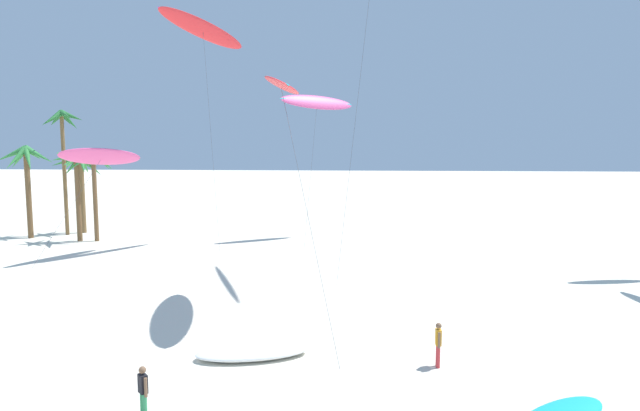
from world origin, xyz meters
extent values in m
cylinder|color=brown|center=(-22.14, 42.77, 3.72)|extent=(0.44, 0.44, 7.44)
cone|color=#33843D|center=(-21.02, 42.68, 6.89)|extent=(2.52, 0.75, 1.60)
cone|color=#33843D|center=(-21.50, 43.64, 6.82)|extent=(1.90, 2.30, 1.72)
cone|color=#33843D|center=(-22.20, 43.92, 6.95)|extent=(0.69, 2.54, 1.48)
cone|color=#33843D|center=(-23.00, 43.14, 6.62)|extent=(2.29, 1.40, 2.06)
cone|color=#33843D|center=(-23.18, 42.34, 6.92)|extent=(2.52, 1.47, 1.55)
cone|color=#33843D|center=(-22.44, 41.87, 6.64)|extent=(1.26, 2.33, 2.03)
cone|color=#33843D|center=(-21.56, 42.07, 6.59)|extent=(1.83, 2.05, 2.11)
cylinder|color=brown|center=(-19.91, 44.54, 5.19)|extent=(0.32, 0.32, 10.39)
cone|color=#23662D|center=(-19.03, 44.59, 10.08)|extent=(1.98, 0.66, 1.14)
cone|color=#23662D|center=(-19.56, 45.12, 9.74)|extent=(1.38, 1.78, 1.70)
cone|color=#23662D|center=(-19.98, 45.36, 9.94)|extent=(0.72, 1.95, 1.39)
cone|color=#23662D|center=(-20.61, 44.91, 9.87)|extent=(1.92, 1.37, 1.50)
cone|color=#23662D|center=(-20.53, 44.08, 9.86)|extent=(1.83, 1.57, 1.52)
cone|color=#23662D|center=(-20.12, 43.73, 9.98)|extent=(1.02, 2.01, 1.33)
cone|color=#23662D|center=(-19.26, 43.89, 10.21)|extent=(1.77, 1.77, 0.91)
cylinder|color=brown|center=(-19.00, 45.68, 3.34)|extent=(0.41, 0.41, 6.68)
cone|color=#33843D|center=(-18.07, 45.57, 5.89)|extent=(2.28, 0.80, 2.00)
cone|color=#33843D|center=(-18.27, 46.58, 6.28)|extent=(2.01, 2.29, 1.33)
cone|color=#33843D|center=(-19.13, 46.61, 5.90)|extent=(0.88, 2.30, 2.00)
cone|color=#33843D|center=(-19.88, 45.92, 5.86)|extent=(2.27, 1.13, 2.05)
cone|color=#33843D|center=(-20.01, 45.10, 6.31)|extent=(2.45, 1.73, 1.28)
cone|color=#33843D|center=(-19.21, 44.52, 6.33)|extent=(1.01, 2.57, 1.22)
cone|color=#33843D|center=(-18.43, 44.81, 6.03)|extent=(1.77, 2.29, 1.76)
cylinder|color=brown|center=(-15.97, 41.74, 3.61)|extent=(0.35, 0.35, 7.21)
cone|color=#33843D|center=(-15.14, 41.59, 6.51)|extent=(2.11, 0.92, 1.83)
cone|color=#33843D|center=(-15.65, 42.47, 6.46)|extent=(1.31, 2.03, 1.91)
cone|color=#33843D|center=(-16.65, 42.42, 6.69)|extent=(1.94, 1.95, 1.54)
cone|color=#33843D|center=(-16.71, 41.32, 6.53)|extent=(2.07, 1.50, 1.80)
cone|color=#33843D|center=(-15.55, 40.78, 6.91)|extent=(1.42, 2.29, 1.15)
cylinder|color=brown|center=(-17.33, 41.63, 3.46)|extent=(0.40, 0.40, 6.92)
cone|color=#33843D|center=(-16.63, 41.76, 6.35)|extent=(1.84, 0.86, 1.58)
cone|color=#33843D|center=(-16.95, 42.21, 6.33)|extent=(1.44, 1.77, 1.61)
cone|color=#33843D|center=(-17.49, 42.42, 6.48)|extent=(0.91, 1.94, 1.36)
cone|color=#33843D|center=(-18.11, 42.04, 6.69)|extent=(1.95, 1.38, 0.99)
cone|color=#33843D|center=(-18.06, 41.13, 6.72)|extent=(1.88, 1.54, 0.94)
cone|color=#33843D|center=(-17.40, 40.89, 6.40)|extent=(0.74, 1.86, 1.50)
cone|color=#33843D|center=(-16.69, 41.02, 6.70)|extent=(1.76, 1.72, 0.98)
cylinder|color=#4C4C51|center=(4.89, 31.01, 9.16)|extent=(1.96, 3.99, 18.33)
ellipsoid|color=#EA5193|center=(-12.76, 36.35, 6.96)|extent=(4.33, 6.74, 1.91)
ellipsoid|color=green|center=(-12.76, 36.35, 7.00)|extent=(3.54, 6.51, 1.08)
cylinder|color=#4C4C51|center=(-14.17, 34.13, 3.44)|extent=(2.84, 4.47, 6.88)
ellipsoid|color=red|center=(1.43, 24.86, 10.67)|extent=(3.21, 8.19, 1.81)
ellipsoid|color=#19B2B7|center=(1.43, 24.86, 10.70)|extent=(2.21, 8.07, 1.21)
cylinder|color=#4C4C51|center=(2.97, 21.07, 5.31)|extent=(3.10, 7.60, 10.62)
ellipsoid|color=red|center=(-6.45, 40.26, 16.24)|extent=(5.34, 7.45, 2.78)
ellipsoid|color=purple|center=(-6.45, 40.26, 16.26)|extent=(4.71, 7.30, 2.09)
cylinder|color=#4C4C51|center=(-5.70, 39.09, 8.08)|extent=(1.53, 2.37, 16.16)
ellipsoid|color=#EA5193|center=(1.64, 45.00, 11.20)|extent=(6.16, 4.47, 1.69)
ellipsoid|color=#19B2B7|center=(1.64, 45.00, 11.23)|extent=(5.94, 3.93, 0.83)
cylinder|color=#4C4C51|center=(1.40, 41.76, 5.55)|extent=(0.51, 6.49, 11.11)
ellipsoid|color=white|center=(1.19, 18.17, 0.21)|extent=(4.47, 2.65, 0.41)
ellipsoid|color=#19B2B7|center=(1.19, 18.17, 0.23)|extent=(2.18, 1.82, 0.25)
cylinder|color=#338E56|center=(-0.95, 13.03, 0.44)|extent=(0.14, 0.14, 0.89)
cylinder|color=#338E56|center=(-1.06, 13.15, 0.44)|extent=(0.14, 0.14, 0.89)
cube|color=black|center=(-1.00, 13.09, 1.16)|extent=(0.35, 0.36, 0.55)
cylinder|color=brown|center=(-0.86, 12.94, 1.12)|extent=(0.09, 0.09, 0.56)
cylinder|color=brown|center=(-1.15, 13.25, 1.12)|extent=(0.09, 0.09, 0.56)
sphere|color=brown|center=(-1.00, 13.09, 1.57)|extent=(0.21, 0.21, 0.21)
cylinder|color=red|center=(8.01, 17.81, 0.41)|extent=(0.14, 0.14, 0.82)
cylinder|color=red|center=(8.01, 17.65, 0.41)|extent=(0.14, 0.14, 0.82)
cube|color=orange|center=(8.01, 17.73, 1.10)|extent=(0.20, 0.30, 0.57)
cylinder|color=brown|center=(8.01, 17.94, 1.06)|extent=(0.09, 0.09, 0.56)
cylinder|color=brown|center=(8.00, 17.52, 1.06)|extent=(0.09, 0.09, 0.56)
sphere|color=brown|center=(8.01, 17.73, 1.53)|extent=(0.21, 0.21, 0.21)
camera|label=1|loc=(5.13, -2.03, 8.09)|focal=31.80mm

